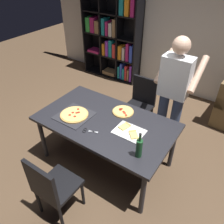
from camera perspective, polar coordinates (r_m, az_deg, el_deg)
The scene contains 12 objects.
ground_plane at distance 3.45m, azimuth -1.44°, elevation -12.06°, with size 12.00×12.00×0.00m, color brown.
back_wall at distance 4.80m, azimuth 17.86°, elevation 20.45°, with size 6.40×0.10×2.80m, color silver.
dining_table at distance 2.97m, azimuth -1.63°, elevation -3.22°, with size 1.78×1.03×0.75m.
chair_near_camera at distance 2.61m, azimuth -15.09°, elevation -17.68°, with size 0.42×0.42×0.90m.
chair_far_side at distance 3.77m, azimuth 7.30°, elevation 2.74°, with size 0.42×0.42×0.90m.
bookshelf at distance 5.35m, azimuth 0.42°, elevation 18.35°, with size 1.40×0.35×1.95m.
person_serving_pizza at distance 3.16m, azimuth 15.26°, elevation 5.01°, with size 0.55×0.54×1.75m.
pepperoni_pizza_on_tray at distance 3.05m, azimuth -9.52°, elevation -0.71°, with size 0.44×0.44×0.04m.
pizza_slices_on_towel at distance 2.76m, azimuth 4.37°, elevation -4.84°, with size 0.36×0.28×0.03m.
wine_bottle at distance 2.41m, azimuth 6.88°, elevation -9.00°, with size 0.07×0.07×0.32m.
kitchen_scissors at distance 2.78m, azimuth -6.16°, elevation -4.76°, with size 0.20×0.12×0.01m.
second_pizza_plain at distance 3.07m, azimuth 2.81°, elevation 0.12°, with size 0.29×0.29×0.03m.
Camera 1 is at (1.36, -1.85, 2.56)m, focal length 36.11 mm.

